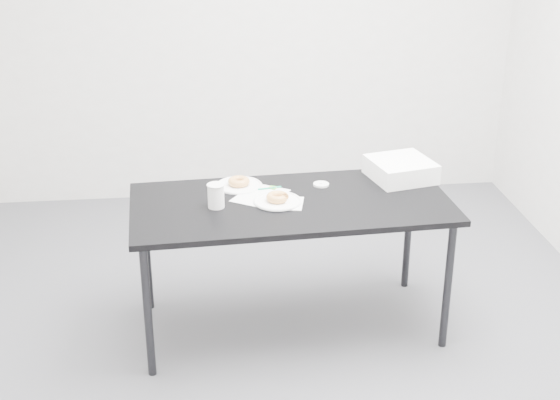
{
  "coord_description": "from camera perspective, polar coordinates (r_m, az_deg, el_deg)",
  "views": [
    {
      "loc": [
        -0.32,
        -3.57,
        2.35
      ],
      "look_at": [
        0.07,
        0.02,
        0.79
      ],
      "focal_mm": 50.0,
      "sensor_mm": 36.0,
      "label": 1
    }
  ],
  "objects": [
    {
      "name": "wall_back",
      "position": [
        5.67,
        -2.98,
        13.22
      ],
      "size": [
        4.0,
        0.02,
        2.7
      ],
      "primitive_type": "cube",
      "color": "silver",
      "rests_on": "floor"
    },
    {
      "name": "plate_far",
      "position": [
        4.21,
        -3.02,
        1.08
      ],
      "size": [
        0.25,
        0.25,
        0.01
      ],
      "primitive_type": "cylinder",
      "color": "white",
      "rests_on": "table"
    },
    {
      "name": "napkin",
      "position": [
        3.99,
        0.43,
        -0.23
      ],
      "size": [
        0.21,
        0.21,
        0.0
      ],
      "primitive_type": "cube",
      "rotation": [
        0.0,
        0.0,
        -0.21
      ],
      "color": "white",
      "rests_on": "table"
    },
    {
      "name": "logo_patch",
      "position": [
        4.17,
        -0.53,
        0.91
      ],
      "size": [
        0.06,
        0.06,
        0.0
      ],
      "primitive_type": "cube",
      "rotation": [
        0.0,
        0.0,
        -0.58
      ],
      "color": "green",
      "rests_on": "scorecard"
    },
    {
      "name": "donut_near",
      "position": [
        3.99,
        -0.19,
        0.21
      ],
      "size": [
        0.15,
        0.15,
        0.04
      ],
      "primitive_type": "torus",
      "rotation": [
        0.0,
        0.0,
        -0.35
      ],
      "color": "#C3763E",
      "rests_on": "plate_near"
    },
    {
      "name": "plate_near",
      "position": [
        4.0,
        -0.18,
        -0.09
      ],
      "size": [
        0.25,
        0.25,
        0.01
      ],
      "primitive_type": "cylinder",
      "color": "white",
      "rests_on": "napkin"
    },
    {
      "name": "cup_lid",
      "position": [
        4.22,
        3.02,
        1.15
      ],
      "size": [
        0.08,
        0.08,
        0.01
      ],
      "primitive_type": "cylinder",
      "color": "white",
      "rests_on": "table"
    },
    {
      "name": "coffee_cup",
      "position": [
        3.93,
        -4.71,
        0.32
      ],
      "size": [
        0.08,
        0.08,
        0.13
      ],
      "primitive_type": "cylinder",
      "color": "white",
      "rests_on": "table"
    },
    {
      "name": "scorecard",
      "position": [
        4.08,
        -1.44,
        0.33
      ],
      "size": [
        0.34,
        0.35,
        0.0
      ],
      "primitive_type": "cube",
      "rotation": [
        0.0,
        0.0,
        -0.58
      ],
      "color": "white",
      "rests_on": "table"
    },
    {
      "name": "bakery_box",
      "position": [
        4.34,
        8.82,
        2.24
      ],
      "size": [
        0.38,
        0.38,
        0.11
      ],
      "primitive_type": "cube",
      "rotation": [
        0.0,
        0.0,
        0.23
      ],
      "color": "white",
      "rests_on": "table"
    },
    {
      "name": "donut_far",
      "position": [
        4.2,
        -3.03,
        1.36
      ],
      "size": [
        0.16,
        0.16,
        0.04
      ],
      "primitive_type": "torus",
      "rotation": [
        0.0,
        0.0,
        0.45
      ],
      "color": "#C3763E",
      "rests_on": "plate_far"
    },
    {
      "name": "floor",
      "position": [
        4.29,
        -0.95,
        -9.86
      ],
      "size": [
        4.0,
        4.0,
        0.0
      ],
      "primitive_type": "plane",
      "color": "#45464A",
      "rests_on": "ground"
    },
    {
      "name": "pen",
      "position": [
        4.16,
        -0.78,
        0.88
      ],
      "size": [
        0.13,
        0.03,
        0.01
      ],
      "primitive_type": "cylinder",
      "rotation": [
        0.0,
        1.57,
        0.17
      ],
      "color": "#0C8C64",
      "rests_on": "scorecard"
    },
    {
      "name": "table",
      "position": [
        4.04,
        0.81,
        -0.83
      ],
      "size": [
        1.69,
        0.86,
        0.75
      ],
      "rotation": [
        0.0,
        0.0,
        0.06
      ],
      "color": "black",
      "rests_on": "floor"
    }
  ]
}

